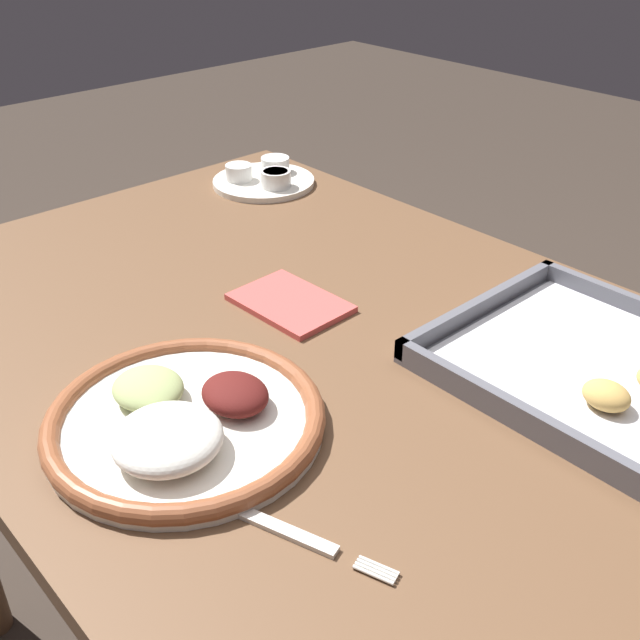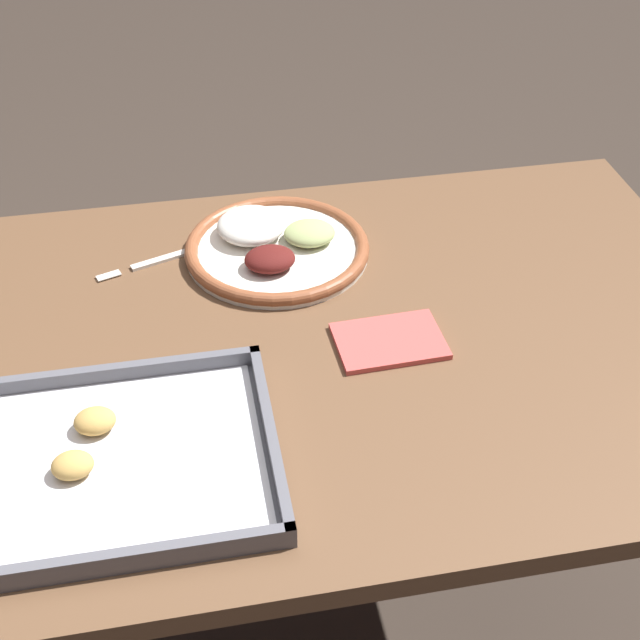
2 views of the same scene
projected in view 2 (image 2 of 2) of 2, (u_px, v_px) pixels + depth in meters
dining_table at (328, 400)px, 1.26m from camera, size 1.14×0.77×0.74m
dinner_plate at (275, 246)px, 1.33m from camera, size 0.28×0.28×0.05m
fork at (166, 258)px, 1.32m from camera, size 0.19×0.07×0.00m
baking_tray at (79, 468)px, 0.99m from camera, size 0.43×0.29×0.04m
napkin at (389, 341)px, 1.17m from camera, size 0.14×0.10×0.01m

